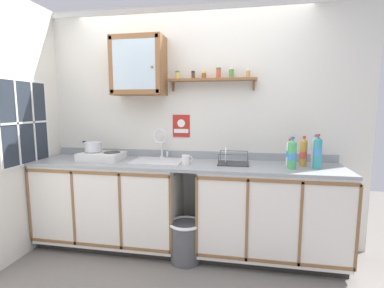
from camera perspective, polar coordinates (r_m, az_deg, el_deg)
floor at (r=2.84m, az=-3.71°, el=-24.49°), size 6.16×6.16×0.00m
back_wall at (r=3.14m, az=-0.65°, el=3.79°), size 3.76×0.07×2.58m
lower_cabinet_run at (r=3.26m, az=-16.13°, el=-11.48°), size 1.53×0.60×0.91m
lower_cabinet_run_right at (r=2.96m, az=15.50°, el=-13.47°), size 1.39×0.60×0.91m
countertop at (r=2.87m, az=-1.86°, el=-4.13°), size 3.12×0.63×0.03m
backsplash at (r=3.14m, az=-0.76°, el=-2.10°), size 3.12×0.02×0.08m
sink at (r=2.98m, az=-6.81°, el=-3.64°), size 0.51×0.45×0.44m
hot_plate_stove at (r=3.18m, az=-17.76°, el=-2.34°), size 0.44×0.32×0.08m
saucepan at (r=3.24m, az=-19.32°, el=-0.46°), size 0.31×0.26×0.10m
bottle_water_clear_0 at (r=2.92m, az=23.72°, el=-1.52°), size 0.08×0.08×0.31m
bottle_soda_green_1 at (r=2.74m, az=19.55°, el=-2.00°), size 0.08×0.08×0.29m
bottle_detergent_teal_2 at (r=2.82m, az=24.02°, el=-1.55°), size 0.08×0.08×0.32m
bottle_opaque_white_3 at (r=2.90m, az=19.09°, el=-1.73°), size 0.06×0.06×0.26m
bottle_juice_amber_4 at (r=2.91m, az=21.60°, el=-1.62°), size 0.07×0.07×0.29m
dish_rack at (r=2.83m, az=8.07°, el=-3.53°), size 0.30×0.25×0.17m
mug at (r=2.78m, az=-1.23°, el=-3.21°), size 0.10×0.09×0.09m
wall_cabinet at (r=3.14m, az=-10.75°, el=15.19°), size 0.56×0.30×0.61m
spice_shelf at (r=3.01m, az=4.23°, el=13.08°), size 0.92×0.14×0.23m
warning_sign at (r=3.12m, az=-2.19°, el=3.63°), size 0.19×0.01×0.24m
window at (r=3.31m, az=-30.72°, el=3.73°), size 0.03×0.65×0.86m
trash_bin at (r=2.90m, az=-1.32°, el=-18.93°), size 0.33×0.33×0.41m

